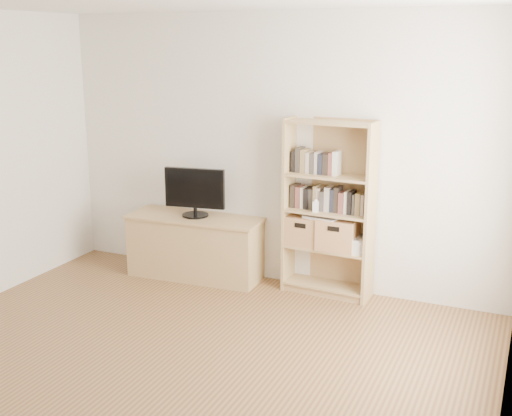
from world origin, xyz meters
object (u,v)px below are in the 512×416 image
Objects in this scene: baby_monitor at (316,207)px; basket_left at (306,230)px; television at (195,193)px; tv_stand at (196,247)px; laptop at (323,217)px; bookshelf at (329,209)px; basket_right at (338,234)px.

baby_monitor is 0.30× the size of basket_left.
tv_stand is at bearing 0.00° from television.
baby_monitor reaches higher than laptop.
bookshelf is 5.18× the size of laptop.
television is at bearing 172.59° from baby_monitor.
basket_left is 1.05× the size of laptop.
television is at bearing -175.95° from basket_right.
basket_left is (-0.22, 0.01, -0.23)m from bookshelf.
basket_left is (1.13, 0.11, 0.29)m from tv_stand.
bookshelf reaches higher than laptop.
baby_monitor is 0.30m from basket_left.
tv_stand is 3.77× the size of basket_right.
laptop is at bearing -3.27° from basket_left.
television is at bearing -163.71° from laptop.
basket_right reaches higher than basket_left.
baby_monitor reaches higher than basket_right.
baby_monitor is (1.25, 0.01, -0.02)m from television.
baby_monitor is at bearing -8.21° from television.
baby_monitor is at bearing -2.91° from tv_stand.
baby_monitor is at bearing -158.34° from basket_right.
laptop is (1.30, 0.09, 0.44)m from tv_stand.
basket_right reaches higher than tv_stand.
television is (0.00, 0.00, 0.57)m from tv_stand.
tv_stand is at bearing -175.95° from basket_right.
bookshelf is (1.35, 0.10, 0.52)m from tv_stand.
bookshelf is 2.70× the size of television.
tv_stand is at bearing -171.70° from basket_left.
tv_stand is 1.17m from basket_left.
bookshelf reaches higher than baby_monitor.
television reaches higher than basket_left.
baby_monitor is 0.28× the size of basket_right.
basket_right is 1.10× the size of laptop.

